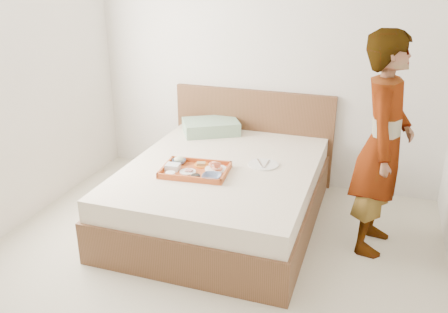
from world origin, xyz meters
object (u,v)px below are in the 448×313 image
Objects in this scene: bed at (222,193)px; tray at (195,170)px; person at (383,145)px; dinner_plate at (263,165)px.

tray is at bearing -124.01° from bed.
tray is (-0.15, -0.23, 0.29)m from bed.
person is (1.27, 0.01, 0.59)m from bed.
tray is 2.08× the size of dinner_plate.
dinner_plate is at bearing 16.96° from bed.
person is (0.94, -0.09, 0.32)m from dinner_plate.
dinner_plate is 0.15× the size of person.
dinner_plate is 0.99m from person.
tray is 0.59m from dinner_plate.
bed is 1.40m from person.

